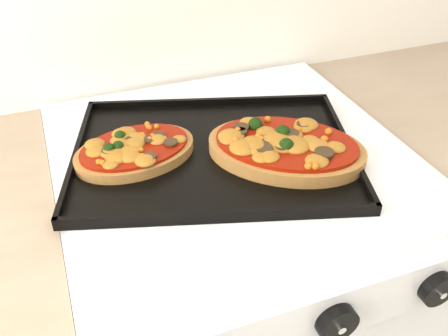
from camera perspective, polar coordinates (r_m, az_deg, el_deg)
name	(u,v)px	position (r m, az deg, el deg)	size (l,w,h in m)	color
stove	(231,320)	(1.17, 0.86, -17.02)	(0.60, 0.60, 0.91)	silver
control_panel	(321,314)	(0.69, 11.01, -16.03)	(0.60, 0.02, 0.09)	silver
knob_center	(337,323)	(0.68, 12.78, -16.89)	(0.06, 0.06, 0.02)	black
knob_right	(437,289)	(0.76, 23.19, -12.59)	(0.05, 0.05, 0.02)	black
baking_tray	(214,151)	(0.84, -1.20, 1.98)	(0.46, 0.34, 0.02)	black
pizza_left	(135,149)	(0.83, -10.16, 2.12)	(0.20, 0.14, 0.03)	#A97B3A
pizza_right	(286,146)	(0.83, 7.12, 2.47)	(0.26, 0.17, 0.04)	#A97B3A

